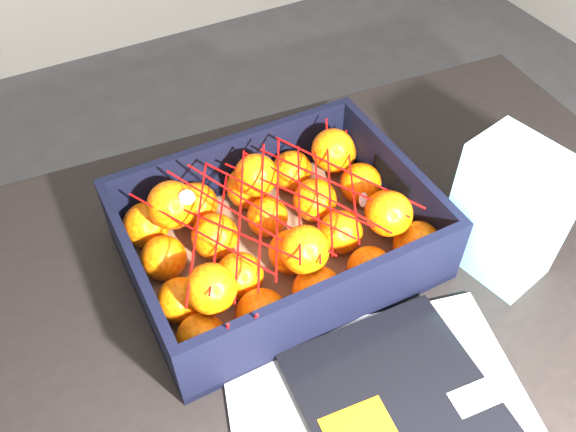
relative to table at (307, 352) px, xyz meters
name	(u,v)px	position (x,y,z in m)	size (l,w,h in m)	color
ground	(331,374)	(0.22, 0.23, -0.65)	(3.50, 3.50, 0.00)	#3A3A3D
table	(307,352)	(0.00, 0.00, 0.00)	(1.26, 0.90, 0.75)	black
produce_crate	(278,240)	(0.01, 0.10, 0.13)	(0.39, 0.29, 0.11)	brown
clementine_heap	(279,229)	(0.01, 0.10, 0.15)	(0.37, 0.27, 0.11)	#FD5C05
mesh_net	(276,209)	(0.00, 0.09, 0.20)	(0.32, 0.25, 0.09)	red
retail_carton	(509,213)	(0.27, -0.04, 0.19)	(0.08, 0.13, 0.19)	white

